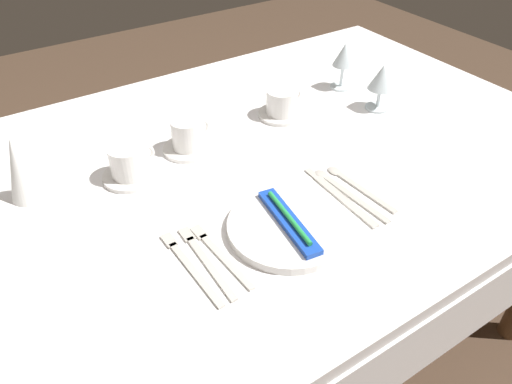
{
  "coord_description": "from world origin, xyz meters",
  "views": [
    {
      "loc": [
        -0.49,
        -0.84,
        1.42
      ],
      "look_at": [
        -0.03,
        -0.14,
        0.76
      ],
      "focal_mm": 34.68,
      "sensor_mm": 36.0,
      "label": 1
    }
  ],
  "objects_px": {
    "fork_outer": "(219,253)",
    "coffee_cup_far": "(128,161)",
    "toothbrush_package": "(289,221)",
    "spoon_dessert": "(352,183)",
    "fork_salad": "(189,265)",
    "wine_glass_left": "(382,80)",
    "wine_glass_centre": "(344,58)",
    "spoon_soup": "(341,189)",
    "dinner_knife": "(341,197)",
    "dinner_plate": "(288,227)",
    "coffee_cup_right": "(188,134)",
    "napkin_folded": "(20,168)",
    "fork_inner": "(204,259)",
    "coffee_cup_left": "(282,101)"
  },
  "relations": [
    {
      "from": "fork_outer",
      "to": "coffee_cup_far",
      "type": "relative_size",
      "value": 1.92
    },
    {
      "from": "toothbrush_package",
      "to": "spoon_dessert",
      "type": "relative_size",
      "value": 1.03
    },
    {
      "from": "fork_salad",
      "to": "wine_glass_left",
      "type": "distance_m",
      "value": 0.78
    },
    {
      "from": "wine_glass_centre",
      "to": "wine_glass_left",
      "type": "height_order",
      "value": "wine_glass_centre"
    },
    {
      "from": "spoon_dessert",
      "to": "coffee_cup_far",
      "type": "bearing_deg",
      "value": 144.01
    },
    {
      "from": "wine_glass_centre",
      "to": "toothbrush_package",
      "type": "bearing_deg",
      "value": -139.88
    },
    {
      "from": "spoon_soup",
      "to": "spoon_dessert",
      "type": "distance_m",
      "value": 0.04
    },
    {
      "from": "dinner_knife",
      "to": "spoon_dessert",
      "type": "distance_m",
      "value": 0.06
    },
    {
      "from": "coffee_cup_far",
      "to": "dinner_knife",
      "type": "bearing_deg",
      "value": -42.45
    },
    {
      "from": "dinner_knife",
      "to": "wine_glass_centre",
      "type": "height_order",
      "value": "wine_glass_centre"
    },
    {
      "from": "spoon_soup",
      "to": "wine_glass_centre",
      "type": "bearing_deg",
      "value": 49.34
    },
    {
      "from": "dinner_plate",
      "to": "coffee_cup_right",
      "type": "xyz_separation_m",
      "value": [
        -0.03,
        0.38,
        0.04
      ]
    },
    {
      "from": "spoon_dessert",
      "to": "coffee_cup_far",
      "type": "relative_size",
      "value": 1.93
    },
    {
      "from": "wine_glass_centre",
      "to": "wine_glass_left",
      "type": "distance_m",
      "value": 0.16
    },
    {
      "from": "fork_outer",
      "to": "napkin_folded",
      "type": "distance_m",
      "value": 0.47
    },
    {
      "from": "spoon_dessert",
      "to": "fork_outer",
      "type": "bearing_deg",
      "value": -175.7
    },
    {
      "from": "dinner_plate",
      "to": "fork_inner",
      "type": "xyz_separation_m",
      "value": [
        -0.18,
        0.02,
        -0.01
      ]
    },
    {
      "from": "dinner_knife",
      "to": "coffee_cup_far",
      "type": "xyz_separation_m",
      "value": [
        -0.36,
        0.33,
        0.04
      ]
    },
    {
      "from": "fork_inner",
      "to": "coffee_cup_left",
      "type": "distance_m",
      "value": 0.58
    },
    {
      "from": "toothbrush_package",
      "to": "coffee_cup_right",
      "type": "bearing_deg",
      "value": 94.95
    },
    {
      "from": "dinner_plate",
      "to": "wine_glass_centre",
      "type": "relative_size",
      "value": 1.81
    },
    {
      "from": "dinner_plate",
      "to": "spoon_dessert",
      "type": "bearing_deg",
      "value": 12.25
    },
    {
      "from": "coffee_cup_left",
      "to": "coffee_cup_right",
      "type": "height_order",
      "value": "coffee_cup_right"
    },
    {
      "from": "coffee_cup_left",
      "to": "wine_glass_left",
      "type": "bearing_deg",
      "value": -24.44
    },
    {
      "from": "coffee_cup_left",
      "to": "wine_glass_left",
      "type": "distance_m",
      "value": 0.28
    },
    {
      "from": "coffee_cup_right",
      "to": "toothbrush_package",
      "type": "bearing_deg",
      "value": -85.05
    },
    {
      "from": "spoon_dessert",
      "to": "coffee_cup_right",
      "type": "distance_m",
      "value": 0.41
    },
    {
      "from": "wine_glass_centre",
      "to": "wine_glass_left",
      "type": "relative_size",
      "value": 1.06
    },
    {
      "from": "toothbrush_package",
      "to": "spoon_soup",
      "type": "distance_m",
      "value": 0.19
    },
    {
      "from": "toothbrush_package",
      "to": "dinner_knife",
      "type": "distance_m",
      "value": 0.16
    },
    {
      "from": "spoon_dessert",
      "to": "coffee_cup_right",
      "type": "xyz_separation_m",
      "value": [
        -0.25,
        0.33,
        0.04
      ]
    },
    {
      "from": "napkin_folded",
      "to": "fork_inner",
      "type": "bearing_deg",
      "value": -58.69
    },
    {
      "from": "toothbrush_package",
      "to": "coffee_cup_right",
      "type": "relative_size",
      "value": 2.1
    },
    {
      "from": "fork_inner",
      "to": "fork_salad",
      "type": "height_order",
      "value": "same"
    },
    {
      "from": "coffee_cup_right",
      "to": "fork_salad",
      "type": "bearing_deg",
      "value": -117.26
    },
    {
      "from": "fork_outer",
      "to": "napkin_folded",
      "type": "bearing_deg",
      "value": 124.41
    },
    {
      "from": "dinner_plate",
      "to": "wine_glass_centre",
      "type": "distance_m",
      "value": 0.68
    },
    {
      "from": "toothbrush_package",
      "to": "dinner_knife",
      "type": "relative_size",
      "value": 0.89
    },
    {
      "from": "wine_glass_centre",
      "to": "coffee_cup_left",
      "type": "bearing_deg",
      "value": -170.43
    },
    {
      "from": "fork_outer",
      "to": "napkin_folded",
      "type": "relative_size",
      "value": 1.33
    },
    {
      "from": "fork_inner",
      "to": "coffee_cup_far",
      "type": "relative_size",
      "value": 2.03
    },
    {
      "from": "toothbrush_package",
      "to": "fork_outer",
      "type": "height_order",
      "value": "toothbrush_package"
    },
    {
      "from": "fork_inner",
      "to": "spoon_dessert",
      "type": "bearing_deg",
      "value": 3.74
    },
    {
      "from": "dinner_plate",
      "to": "napkin_folded",
      "type": "distance_m",
      "value": 0.58
    },
    {
      "from": "toothbrush_package",
      "to": "fork_outer",
      "type": "relative_size",
      "value": 1.04
    },
    {
      "from": "fork_outer",
      "to": "spoon_soup",
      "type": "bearing_deg",
      "value": 4.23
    },
    {
      "from": "coffee_cup_right",
      "to": "spoon_dessert",
      "type": "bearing_deg",
      "value": -53.18
    },
    {
      "from": "coffee_cup_left",
      "to": "napkin_folded",
      "type": "relative_size",
      "value": 0.7
    },
    {
      "from": "fork_inner",
      "to": "spoon_dessert",
      "type": "distance_m",
      "value": 0.4
    },
    {
      "from": "fork_inner",
      "to": "dinner_knife",
      "type": "relative_size",
      "value": 0.9
    }
  ]
}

